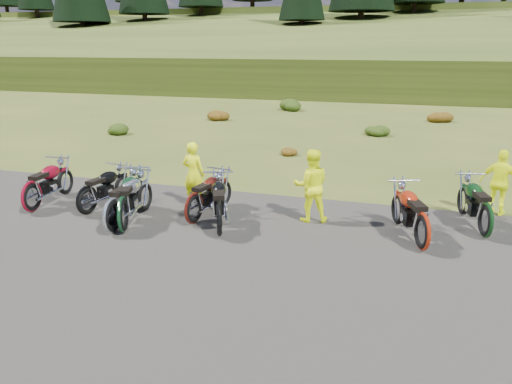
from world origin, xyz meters
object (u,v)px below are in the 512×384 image
(motorcycle_3, at_px, (115,233))
(motorcycle_7, at_px, (483,238))
(person_middle, at_px, (194,175))
(motorcycle_0, at_px, (89,215))

(motorcycle_3, bearing_deg, motorcycle_7, -77.29)
(motorcycle_3, relative_size, motorcycle_7, 1.03)
(motorcycle_3, distance_m, person_middle, 2.63)
(motorcycle_7, relative_size, person_middle, 1.31)
(motorcycle_0, height_order, motorcycle_3, motorcycle_3)
(motorcycle_0, relative_size, motorcycle_7, 0.93)
(motorcycle_3, bearing_deg, person_middle, -24.35)
(motorcycle_3, height_order, motorcycle_7, motorcycle_3)
(motorcycle_0, bearing_deg, motorcycle_3, -116.79)
(motorcycle_3, xyz_separation_m, motorcycle_7, (7.85, 2.17, 0.00))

